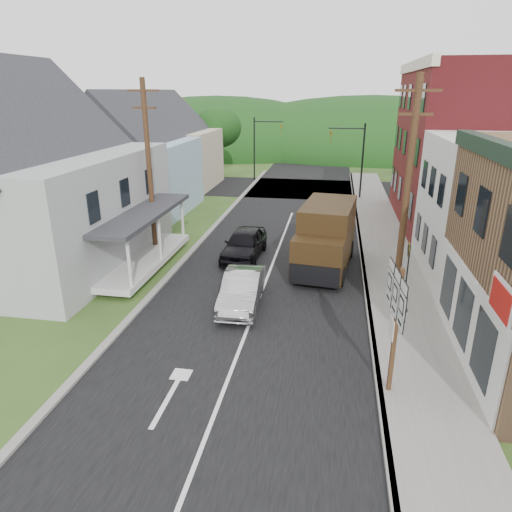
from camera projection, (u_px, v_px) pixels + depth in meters
The scene contains 23 objects.
ground at pixel (244, 338), 16.45m from camera, with size 120.00×120.00×0.00m, color #2D4719.
road at pixel (279, 249), 25.71m from camera, with size 9.00×90.00×0.02m, color black.
cross_road at pixel (302, 188), 41.45m from camera, with size 60.00×9.00×0.02m, color black.
sidewalk_right at pixel (390, 266), 22.89m from camera, with size 2.80×55.00×0.15m, color slate.
curb_right at pixel (363, 265), 23.11m from camera, with size 0.20×55.00×0.15m, color slate.
curb_left at pixel (188, 255), 24.58m from camera, with size 0.30×55.00×0.12m, color slate.
storefront_red at pixel (472, 148), 28.68m from camera, with size 8.00×12.00×10.00m, color maroon.
house_gray at pixel (29, 180), 22.48m from camera, with size 10.20×12.24×8.35m.
house_blue at pixel (139, 160), 32.69m from camera, with size 7.14×8.16×7.28m.
house_cream at pixel (175, 146), 41.10m from camera, with size 7.14×8.16×7.28m.
utility_pole_right at pixel (406, 196), 17.21m from camera, with size 1.60×0.26×9.00m.
utility_pole_left at pixel (149, 168), 23.31m from camera, with size 1.60×0.26×9.00m.
traffic_signal_right at pixel (354, 152), 36.24m from camera, with size 2.87×0.20×6.00m.
traffic_signal_left at pixel (261, 141), 44.10m from camera, with size 2.87×0.20×6.00m.
tree_left_b at pixel (15, 150), 28.61m from camera, with size 4.80×4.80×6.94m.
tree_left_c at pixel (57, 123), 35.98m from camera, with size 5.80×5.80×8.41m.
tree_left_d at pixel (218, 127), 45.85m from camera, with size 4.80×4.80×6.94m.
forested_ridge at pixel (316, 151), 67.38m from camera, with size 90.00×30.00×16.00m, color #163710.
silver_sedan at pixel (242, 290), 18.70m from camera, with size 1.48×4.26×1.40m, color #ADACB1.
dark_sedan at pixel (244, 244), 24.03m from camera, with size 1.84×4.56×1.55m, color black.
delivery_van at pixel (326, 237), 22.31m from camera, with size 3.00×6.00×3.22m.
route_sign_cluster at pixel (395, 314), 12.54m from camera, with size 0.29×2.17×3.81m.
warning_sign at pixel (408, 262), 18.65m from camera, with size 0.13×0.70×2.53m.
Camera 1 is at (2.87, -14.17, 8.40)m, focal length 32.00 mm.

